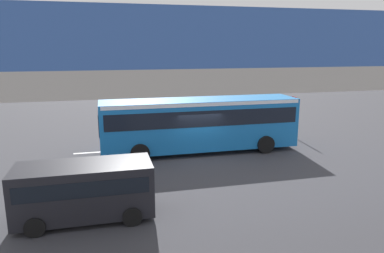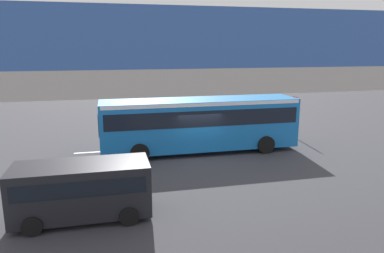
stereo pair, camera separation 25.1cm
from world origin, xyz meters
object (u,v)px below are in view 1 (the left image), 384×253
(parked_van, at_px, (85,188))
(traffic_sign, at_px, (294,110))
(bicycle_green, at_px, (51,193))
(city_bus, at_px, (200,121))

(parked_van, bearing_deg, traffic_sign, -145.55)
(bicycle_green, height_order, traffic_sign, traffic_sign)
(parked_van, height_order, traffic_sign, traffic_sign)
(parked_van, height_order, bicycle_green, parked_van)
(city_bus, bearing_deg, bicycle_green, 35.35)
(traffic_sign, bearing_deg, bicycle_green, 26.42)
(city_bus, distance_m, bicycle_green, 9.57)
(traffic_sign, bearing_deg, city_bus, 15.13)
(parked_van, distance_m, bicycle_green, 2.47)
(city_bus, xyz_separation_m, bicycle_green, (7.71, 5.47, -1.51))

